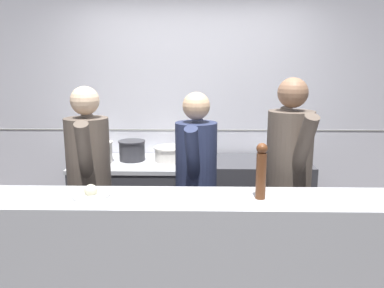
{
  "coord_description": "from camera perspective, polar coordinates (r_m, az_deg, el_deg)",
  "views": [
    {
      "loc": [
        0.06,
        -2.46,
        1.83
      ],
      "look_at": [
        -0.0,
        0.78,
        1.15
      ],
      "focal_mm": 35.0,
      "sensor_mm": 36.0,
      "label": 1
    }
  ],
  "objects": [
    {
      "name": "stock_pot",
      "position": [
        3.8,
        -14.18,
        -1.11
      ],
      "size": [
        0.3,
        0.3,
        0.21
      ],
      "color": "beige",
      "rests_on": "oven_range"
    },
    {
      "name": "oven_range",
      "position": [
        3.92,
        -8.78,
        -8.96
      ],
      "size": [
        1.15,
        0.71,
        0.89
      ],
      "color": "#38383D",
      "rests_on": "ground_plane"
    },
    {
      "name": "wall_back_tiled",
      "position": [
        4.04,
        0.28,
        4.31
      ],
      "size": [
        8.0,
        0.06,
        2.6
      ],
      "color": "silver",
      "rests_on": "ground_plane"
    },
    {
      "name": "chef_sous",
      "position": [
        3.04,
        0.62,
        -5.82
      ],
      "size": [
        0.37,
        0.72,
        1.63
      ],
      "rotation": [
        0.0,
        0.0,
        -0.11
      ],
      "color": "black",
      "rests_on": "ground_plane"
    },
    {
      "name": "pass_counter",
      "position": [
        2.62,
        -0.67,
        -18.68
      ],
      "size": [
        2.99,
        0.45,
        1.01
      ],
      "color": "#B7BABF",
      "rests_on": "ground_plane"
    },
    {
      "name": "mixing_bowl_steel",
      "position": [
        3.84,
        12.4,
        -1.48
      ],
      "size": [
        0.28,
        0.28,
        0.11
      ],
      "color": "#B7BABF",
      "rests_on": "prep_counter"
    },
    {
      "name": "sauce_pot",
      "position": [
        3.81,
        -9.13,
        -0.9
      ],
      "size": [
        0.27,
        0.27,
        0.2
      ],
      "color": "#2D2D33",
      "rests_on": "oven_range"
    },
    {
      "name": "braising_pot",
      "position": [
        3.76,
        -3.35,
        -1.41
      ],
      "size": [
        0.33,
        0.33,
        0.14
      ],
      "color": "beige",
      "rests_on": "oven_range"
    },
    {
      "name": "chef_head_cook",
      "position": [
        3.11,
        -15.36,
        -5.31
      ],
      "size": [
        0.4,
        0.74,
        1.68
      ],
      "rotation": [
        0.0,
        0.0,
        0.19
      ],
      "color": "black",
      "rests_on": "ground_plane"
    },
    {
      "name": "chefs_knife",
      "position": [
        3.72,
        12.59,
        -2.68
      ],
      "size": [
        0.33,
        0.24,
        0.02
      ],
      "color": "#B7BABF",
      "rests_on": "prep_counter"
    },
    {
      "name": "plated_dish_main",
      "position": [
        2.5,
        -15.16,
        -7.31
      ],
      "size": [
        0.24,
        0.24,
        0.08
      ],
      "color": "white",
      "rests_on": "pass_counter"
    },
    {
      "name": "prep_counter",
      "position": [
        3.9,
        8.99,
        -9.02
      ],
      "size": [
        1.1,
        0.65,
        0.91
      ],
      "color": "#38383D",
      "rests_on": "ground_plane"
    },
    {
      "name": "pepper_mill",
      "position": [
        2.37,
        10.5,
        -3.91
      ],
      "size": [
        0.07,
        0.07,
        0.36
      ],
      "color": "brown",
      "rests_on": "pass_counter"
    },
    {
      "name": "chef_line",
      "position": [
        3.06,
        14.46,
        -4.82
      ],
      "size": [
        0.41,
        0.76,
        1.75
      ],
      "rotation": [
        0.0,
        0.0,
        0.18
      ],
      "color": "black",
      "rests_on": "ground_plane"
    }
  ]
}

